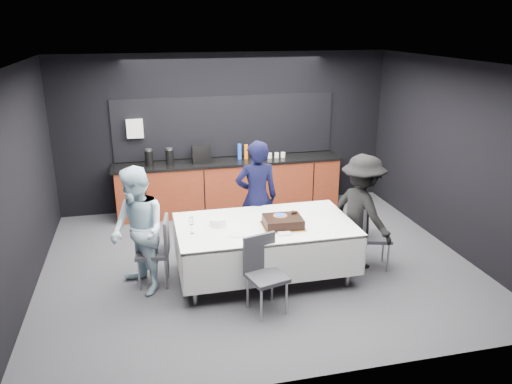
{
  "coord_description": "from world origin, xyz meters",
  "views": [
    {
      "loc": [
        -1.5,
        -6.3,
        3.32
      ],
      "look_at": [
        0.0,
        0.1,
        1.05
      ],
      "focal_mm": 35.0,
      "sensor_mm": 36.0,
      "label": 1
    }
  ],
  "objects_px": {
    "person_center": "(257,198)",
    "plate_stack": "(218,222)",
    "person_right": "(362,212)",
    "champagne_flute": "(191,222)",
    "chair_near": "(264,268)",
    "party_table": "(265,233)",
    "person_left": "(138,231)",
    "cake_assembly": "(283,222)",
    "chair_left": "(159,246)",
    "chair_right": "(369,231)"
  },
  "relations": [
    {
      "from": "party_table",
      "to": "chair_left",
      "type": "distance_m",
      "value": 1.4
    },
    {
      "from": "party_table",
      "to": "champagne_flute",
      "type": "bearing_deg",
      "value": -173.22
    },
    {
      "from": "chair_left",
      "to": "cake_assembly",
      "type": "bearing_deg",
      "value": -10.29
    },
    {
      "from": "chair_near",
      "to": "cake_assembly",
      "type": "bearing_deg",
      "value": 56.16
    },
    {
      "from": "cake_assembly",
      "to": "person_left",
      "type": "relative_size",
      "value": 0.33
    },
    {
      "from": "champagne_flute",
      "to": "person_center",
      "type": "bearing_deg",
      "value": 40.73
    },
    {
      "from": "party_table",
      "to": "person_center",
      "type": "bearing_deg",
      "value": 84.34
    },
    {
      "from": "cake_assembly",
      "to": "chair_left",
      "type": "bearing_deg",
      "value": 169.71
    },
    {
      "from": "champagne_flute",
      "to": "chair_left",
      "type": "bearing_deg",
      "value": 148.96
    },
    {
      "from": "chair_left",
      "to": "person_right",
      "type": "bearing_deg",
      "value": -2.63
    },
    {
      "from": "champagne_flute",
      "to": "chair_left",
      "type": "height_order",
      "value": "champagne_flute"
    },
    {
      "from": "plate_stack",
      "to": "person_center",
      "type": "height_order",
      "value": "person_center"
    },
    {
      "from": "champagne_flute",
      "to": "chair_left",
      "type": "relative_size",
      "value": 0.24
    },
    {
      "from": "cake_assembly",
      "to": "chair_left",
      "type": "relative_size",
      "value": 0.59
    },
    {
      "from": "cake_assembly",
      "to": "chair_right",
      "type": "relative_size",
      "value": 0.59
    },
    {
      "from": "chair_right",
      "to": "chair_left",
      "type": "bearing_deg",
      "value": 176.48
    },
    {
      "from": "party_table",
      "to": "cake_assembly",
      "type": "bearing_deg",
      "value": -36.85
    },
    {
      "from": "chair_near",
      "to": "person_center",
      "type": "distance_m",
      "value": 1.61
    },
    {
      "from": "chair_near",
      "to": "person_center",
      "type": "xyz_separation_m",
      "value": [
        0.28,
        1.55,
        0.32
      ]
    },
    {
      "from": "cake_assembly",
      "to": "person_center",
      "type": "bearing_deg",
      "value": 97.68
    },
    {
      "from": "party_table",
      "to": "chair_near",
      "type": "bearing_deg",
      "value": -104.91
    },
    {
      "from": "person_left",
      "to": "person_right",
      "type": "relative_size",
      "value": 1.01
    },
    {
      "from": "person_center",
      "to": "person_left",
      "type": "bearing_deg",
      "value": 26.17
    },
    {
      "from": "champagne_flute",
      "to": "person_left",
      "type": "bearing_deg",
      "value": 169.25
    },
    {
      "from": "chair_left",
      "to": "person_left",
      "type": "relative_size",
      "value": 0.56
    },
    {
      "from": "person_right",
      "to": "champagne_flute",
      "type": "bearing_deg",
      "value": 74.12
    },
    {
      "from": "party_table",
      "to": "person_left",
      "type": "relative_size",
      "value": 1.41
    },
    {
      "from": "chair_near",
      "to": "person_right",
      "type": "distance_m",
      "value": 1.78
    },
    {
      "from": "chair_left",
      "to": "person_left",
      "type": "xyz_separation_m",
      "value": [
        -0.24,
        -0.13,
        0.29
      ]
    },
    {
      "from": "party_table",
      "to": "person_right",
      "type": "xyz_separation_m",
      "value": [
        1.38,
        0.01,
        0.17
      ]
    },
    {
      "from": "cake_assembly",
      "to": "person_left",
      "type": "xyz_separation_m",
      "value": [
        -1.84,
        0.16,
        -0.02
      ]
    },
    {
      "from": "chair_right",
      "to": "person_right",
      "type": "xyz_separation_m",
      "value": [
        -0.12,
        0.05,
        0.28
      ]
    },
    {
      "from": "person_left",
      "to": "plate_stack",
      "type": "bearing_deg",
      "value": 68.01
    },
    {
      "from": "plate_stack",
      "to": "chair_left",
      "type": "distance_m",
      "value": 0.83
    },
    {
      "from": "party_table",
      "to": "person_center",
      "type": "distance_m",
      "value": 0.82
    },
    {
      "from": "plate_stack",
      "to": "champagne_flute",
      "type": "bearing_deg",
      "value": -152.33
    },
    {
      "from": "cake_assembly",
      "to": "chair_left",
      "type": "xyz_separation_m",
      "value": [
        -1.59,
        0.29,
        -0.31
      ]
    },
    {
      "from": "cake_assembly",
      "to": "chair_right",
      "type": "bearing_deg",
      "value": 4.94
    },
    {
      "from": "party_table",
      "to": "cake_assembly",
      "type": "xyz_separation_m",
      "value": [
        0.21,
        -0.15,
        0.2
      ]
    },
    {
      "from": "person_center",
      "to": "plate_stack",
      "type": "bearing_deg",
      "value": 47.68
    },
    {
      "from": "party_table",
      "to": "person_right",
      "type": "height_order",
      "value": "person_right"
    },
    {
      "from": "plate_stack",
      "to": "person_right",
      "type": "bearing_deg",
      "value": -1.82
    },
    {
      "from": "chair_left",
      "to": "person_center",
      "type": "height_order",
      "value": "person_center"
    },
    {
      "from": "cake_assembly",
      "to": "plate_stack",
      "type": "bearing_deg",
      "value": 164.59
    },
    {
      "from": "person_center",
      "to": "cake_assembly",
      "type": "bearing_deg",
      "value": 99.37
    },
    {
      "from": "party_table",
      "to": "cake_assembly",
      "type": "distance_m",
      "value": 0.33
    },
    {
      "from": "person_center",
      "to": "person_left",
      "type": "distance_m",
      "value": 1.88
    },
    {
      "from": "person_center",
      "to": "person_left",
      "type": "xyz_separation_m",
      "value": [
        -1.71,
        -0.78,
        -0.04
      ]
    },
    {
      "from": "champagne_flute",
      "to": "person_right",
      "type": "bearing_deg",
      "value": 3.02
    },
    {
      "from": "chair_left",
      "to": "person_left",
      "type": "height_order",
      "value": "person_left"
    }
  ]
}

